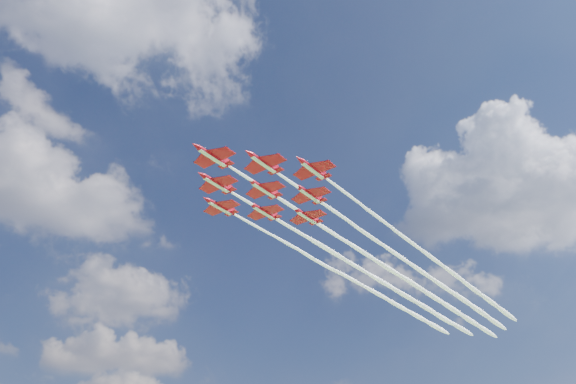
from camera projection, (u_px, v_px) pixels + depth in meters
name	position (u px, v px, depth m)	size (l,w,h in m)	color
jet_lead	(358.00, 249.00, 173.11)	(121.62, 64.81, 3.02)	#B00919
jet_row2_port	(394.00, 252.00, 175.44)	(121.62, 64.81, 3.02)	#B00919
jet_row2_starb	(353.00, 264.00, 183.44)	(121.62, 64.81, 3.02)	#B00919
jet_row3_port	(429.00, 256.00, 177.78)	(121.62, 64.81, 3.02)	#B00919
jet_row3_centre	(387.00, 267.00, 185.77)	(121.62, 64.81, 3.02)	#B00919
jet_row3_starb	(348.00, 278.00, 193.77)	(121.62, 64.81, 3.02)	#B00919
jet_row4_port	(421.00, 271.00, 188.11)	(121.62, 64.81, 3.02)	#B00919
jet_row4_starb	(381.00, 281.00, 196.11)	(121.62, 64.81, 3.02)	#B00919
jet_tail	(413.00, 284.00, 198.44)	(121.62, 64.81, 3.02)	#B00919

